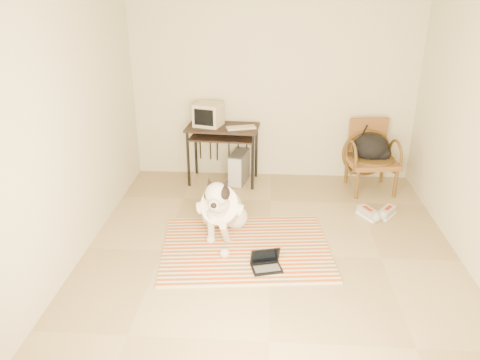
# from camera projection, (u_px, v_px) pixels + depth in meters

# --- Properties ---
(floor) EXTENTS (4.50, 4.50, 0.00)m
(floor) POSITION_uv_depth(u_px,v_px,m) (270.00, 254.00, 5.01)
(floor) COLOR #9A855E
(floor) RESTS_ON ground
(wall_back) EXTENTS (4.50, 0.00, 4.50)m
(wall_back) POSITION_uv_depth(u_px,v_px,m) (273.00, 85.00, 6.54)
(wall_back) COLOR beige
(wall_back) RESTS_ON floor
(wall_front) EXTENTS (4.50, 0.00, 4.50)m
(wall_front) POSITION_uv_depth(u_px,v_px,m) (275.00, 267.00, 2.41)
(wall_front) COLOR beige
(wall_front) RESTS_ON floor
(wall_left) EXTENTS (0.00, 4.50, 4.50)m
(wall_left) POSITION_uv_depth(u_px,v_px,m) (70.00, 130.00, 4.59)
(wall_left) COLOR beige
(wall_left) RESTS_ON floor
(rug) EXTENTS (1.94, 1.56, 0.02)m
(rug) POSITION_uv_depth(u_px,v_px,m) (246.00, 248.00, 5.11)
(rug) COLOR #C83B09
(rug) RESTS_ON floor
(dog) EXTENTS (0.55, 1.15, 0.82)m
(dog) POSITION_uv_depth(u_px,v_px,m) (222.00, 209.00, 5.28)
(dog) COLOR beige
(dog) RESTS_ON rug
(laptop) EXTENTS (0.34, 0.29, 0.21)m
(laptop) POSITION_uv_depth(u_px,v_px,m) (266.00, 263.00, 4.72)
(laptop) COLOR black
(laptop) RESTS_ON rug
(computer_desk) EXTENTS (1.03, 0.63, 0.83)m
(computer_desk) POSITION_uv_depth(u_px,v_px,m) (223.00, 135.00, 6.54)
(computer_desk) COLOR black
(computer_desk) RESTS_ON floor
(crt_monitor) EXTENTS (0.43, 0.42, 0.32)m
(crt_monitor) POSITION_uv_depth(u_px,v_px,m) (208.00, 114.00, 6.48)
(crt_monitor) COLOR #B7A88F
(crt_monitor) RESTS_ON computer_desk
(desk_keyboard) EXTENTS (0.42, 0.25, 0.03)m
(desk_keyboard) POSITION_uv_depth(u_px,v_px,m) (241.00, 128.00, 6.40)
(desk_keyboard) COLOR #B7A88F
(desk_keyboard) RESTS_ON computer_desk
(pc_tower) EXTENTS (0.29, 0.51, 0.45)m
(pc_tower) POSITION_uv_depth(u_px,v_px,m) (239.00, 168.00, 6.71)
(pc_tower) COLOR #49494C
(pc_tower) RESTS_ON floor
(rattan_chair) EXTENTS (0.70, 0.68, 0.95)m
(rattan_chair) POSITION_uv_depth(u_px,v_px,m) (371.00, 156.00, 6.41)
(rattan_chair) COLOR brown
(rattan_chair) RESTS_ON floor
(backpack) EXTENTS (0.52, 0.40, 0.36)m
(backpack) POSITION_uv_depth(u_px,v_px,m) (372.00, 148.00, 6.33)
(backpack) COLOR black
(backpack) RESTS_ON rattan_chair
(sneaker_left) EXTENTS (0.26, 0.33, 0.11)m
(sneaker_left) POSITION_uv_depth(u_px,v_px,m) (368.00, 213.00, 5.78)
(sneaker_left) COLOR white
(sneaker_left) RESTS_ON floor
(sneaker_right) EXTENTS (0.28, 0.32, 0.11)m
(sneaker_right) POSITION_uv_depth(u_px,v_px,m) (387.00, 213.00, 5.80)
(sneaker_right) COLOR white
(sneaker_right) RESTS_ON floor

